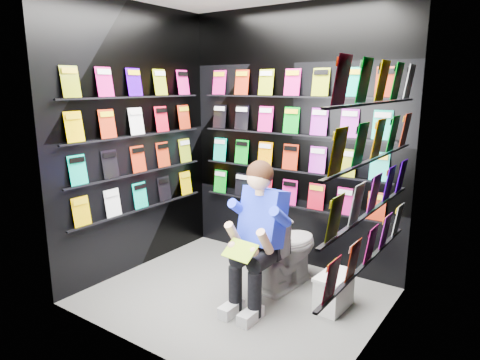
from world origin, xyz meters
The scene contains 13 objects.
floor centered at (0.00, 0.00, 0.00)m, with size 2.40×2.40×0.00m, color slate.
wall_back centered at (0.00, 1.00, 1.30)m, with size 2.40×0.04×2.60m, color black.
wall_front centered at (0.00, -1.00, 1.30)m, with size 2.40×0.04×2.60m, color black.
wall_left centered at (-1.20, 0.00, 1.30)m, with size 0.04×2.00×2.60m, color black.
wall_right centered at (1.20, 0.00, 1.30)m, with size 0.04×2.00×2.60m, color black.
comics_back centered at (0.00, 0.97, 1.31)m, with size 2.10×0.06×1.37m, color red, non-canonical shape.
comics_left centered at (-1.17, 0.00, 1.31)m, with size 0.06×1.70×1.37m, color red, non-canonical shape.
comics_right centered at (1.17, 0.00, 1.31)m, with size 0.06×1.70×1.37m, color red, non-canonical shape.
toilet centered at (0.25, 0.46, 0.37)m, with size 0.42×0.75×0.73m, color white.
longbox centered at (0.80, 0.31, 0.14)m, with size 0.20×0.37×0.28m, color white.
longbox_lid centered at (0.80, 0.31, 0.29)m, with size 0.22×0.39×0.03m, color white.
reader centered at (0.25, 0.08, 0.75)m, with size 0.49×0.72×1.32m, color #2031D8, non-canonical shape.
held_comic centered at (0.25, -0.27, 0.58)m, with size 0.27×0.01×0.18m, color green.
Camera 1 is at (2.03, -2.83, 1.84)m, focal length 32.00 mm.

